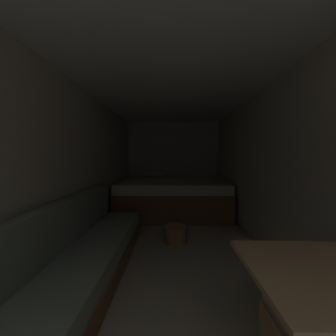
% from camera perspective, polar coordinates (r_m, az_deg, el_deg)
% --- Properties ---
extents(ground_plane, '(7.53, 7.53, 0.00)m').
position_cam_1_polar(ground_plane, '(2.81, 1.18, -22.55)').
color(ground_plane, '#B2A893').
extents(wall_back, '(2.43, 0.05, 2.11)m').
position_cam_1_polar(wall_back, '(5.32, 1.31, 1.51)').
color(wall_back, beige).
rests_on(wall_back, ground).
extents(wall_left, '(0.05, 5.53, 2.11)m').
position_cam_1_polar(wall_left, '(2.80, -23.88, -0.49)').
color(wall_left, beige).
rests_on(wall_left, ground).
extents(wall_right, '(0.05, 5.53, 2.11)m').
position_cam_1_polar(wall_right, '(2.80, 26.37, -0.56)').
color(wall_right, beige).
rests_on(wall_right, ground).
extents(ceiling_slab, '(2.43, 5.53, 0.05)m').
position_cam_1_polar(ceiling_slab, '(2.69, 1.24, 23.07)').
color(ceiling_slab, white).
rests_on(ceiling_slab, wall_left).
extents(bed, '(2.21, 1.73, 0.87)m').
position_cam_1_polar(bed, '(4.47, 1.21, -7.87)').
color(bed, brown).
rests_on(bed, ground).
extents(sofa_left, '(0.63, 3.06, 0.79)m').
position_cam_1_polar(sofa_left, '(2.14, -25.84, -24.38)').
color(sofa_left, brown).
rests_on(sofa_left, ground).
extents(wicker_basket, '(0.33, 0.33, 0.24)m').
position_cam_1_polar(wicker_basket, '(3.05, 2.17, -18.01)').
color(wicker_basket, olive).
rests_on(wicker_basket, ground).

